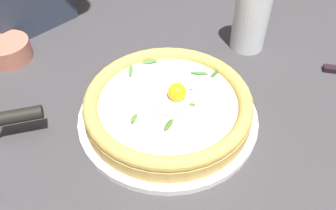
{
  "coord_description": "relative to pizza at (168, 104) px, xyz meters",
  "views": [
    {
      "loc": [
        -0.35,
        -0.32,
        0.45
      ],
      "look_at": [
        -0.05,
        -0.03,
        0.03
      ],
      "focal_mm": 37.87,
      "sensor_mm": 36.0,
      "label": 1
    }
  ],
  "objects": [
    {
      "name": "pizza_plate",
      "position": [
        -0.0,
        0.0,
        -0.03
      ],
      "size": [
        0.3,
        0.3,
        0.01
      ],
      "primitive_type": "cylinder",
      "color": "white",
      "rests_on": "ground"
    },
    {
      "name": "drinking_glass",
      "position": [
        0.27,
        0.03,
        0.02
      ],
      "size": [
        0.07,
        0.07,
        0.13
      ],
      "color": "silver",
      "rests_on": "ground"
    },
    {
      "name": "pizza",
      "position": [
        0.0,
        0.0,
        0.0
      ],
      "size": [
        0.28,
        0.28,
        0.06
      ],
      "color": "tan",
      "rests_on": "pizza_plate"
    },
    {
      "name": "ground_plane",
      "position": [
        0.05,
        0.03,
        -0.05
      ],
      "size": [
        2.4,
        2.4,
        0.03
      ],
      "primitive_type": "cube",
      "color": "#3C3A3D",
      "rests_on": "ground"
    },
    {
      "name": "side_bowl",
      "position": [
        -0.11,
        0.35,
        -0.01
      ],
      "size": [
        0.09,
        0.09,
        0.04
      ],
      "primitive_type": "cylinder",
      "color": "#BB705A",
      "rests_on": "ground"
    }
  ]
}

